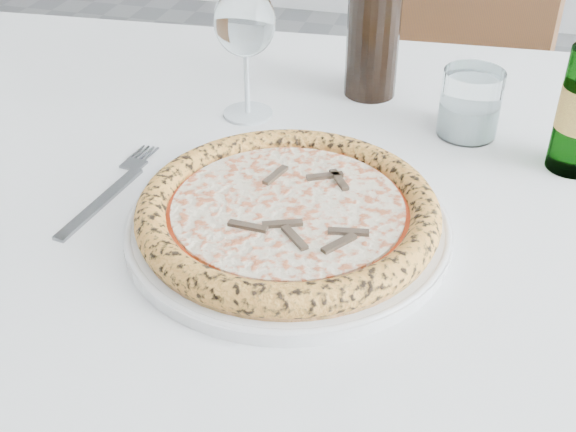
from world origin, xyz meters
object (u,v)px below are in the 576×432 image
chair_far (430,80)px  wine_glass (245,25)px  pizza (288,211)px  plate (288,225)px  dining_table (309,238)px  wine_bottle (375,6)px  tumbler (470,108)px

chair_far → wine_glass: 0.79m
chair_far → pizza: 0.97m
chair_far → wine_glass: (-0.20, -0.69, 0.35)m
plate → dining_table: bearing=90.0°
plate → wine_glass: bearing=116.6°
plate → pizza: (-0.00, -0.00, 0.02)m
wine_glass → wine_bottle: size_ratio=0.59×
tumbler → wine_bottle: size_ratio=0.29×
chair_far → plate: chair_far is taller
plate → pizza: pizza is taller
plate → wine_bottle: size_ratio=1.14×
pizza → tumbler: bearing=58.4°
chair_far → wine_bottle: 0.68m
wine_glass → wine_bottle: 0.18m
plate → pizza: bearing=-161.7°
plate → wine_bottle: 0.37m
plate → wine_bottle: bearing=86.2°
pizza → tumbler: 0.32m
chair_far → pizza: chair_far is taller
dining_table → wine_glass: bearing=130.3°
pizza → tumbler: tumbler is taller
wine_glass → tumbler: size_ratio=2.04×
chair_far → pizza: size_ratio=2.97×
chair_far → tumbler: chair_far is taller
dining_table → chair_far: 0.85m
dining_table → chair_far: bearing=84.8°
dining_table → pizza: 0.15m
tumbler → wine_bottle: bearing=148.5°
chair_far → plate: size_ratio=2.75×
wine_glass → plate: bearing=-63.4°
tumbler → chair_far: bearing=97.7°
plate → tumbler: tumbler is taller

